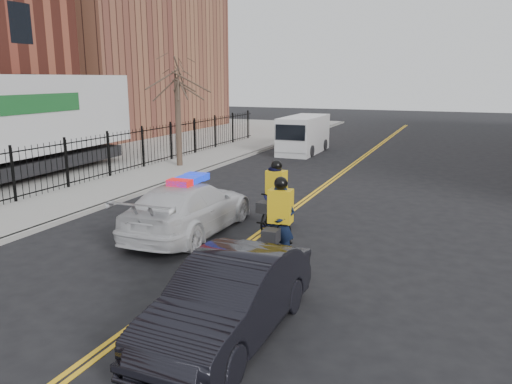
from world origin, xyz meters
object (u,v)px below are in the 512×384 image
object	(u,v)px
dark_sedan	(230,298)
cargo_van	(303,135)
police_cruiser	(189,208)
cyclist_far	(276,203)
cyclist_near	(280,233)

from	to	relation	value
dark_sedan	cargo_van	bearing A→B (deg)	105.12
police_cruiser	cyclist_far	distance (m)	2.47
cargo_van	cyclist_far	xyz separation A→B (m)	(3.92, -14.96, -0.23)
police_cruiser	cyclist_near	size ratio (longest dim) A/B	2.38
police_cruiser	cargo_van	world-z (taller)	cargo_van
dark_sedan	cyclist_far	xyz separation A→B (m)	(-1.43, 6.04, 0.10)
cyclist_near	cyclist_far	size ratio (longest dim) A/B	1.04
police_cruiser	cyclist_near	bearing A→B (deg)	158.56
cyclist_far	cargo_van	bearing A→B (deg)	110.65
police_cruiser	dark_sedan	world-z (taller)	police_cruiser
dark_sedan	cyclist_far	world-z (taller)	cyclist_far
cyclist_near	cargo_van	bearing A→B (deg)	102.51
dark_sedan	cargo_van	distance (m)	21.68
dark_sedan	cargo_van	world-z (taller)	cargo_van
police_cruiser	dark_sedan	bearing A→B (deg)	125.01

